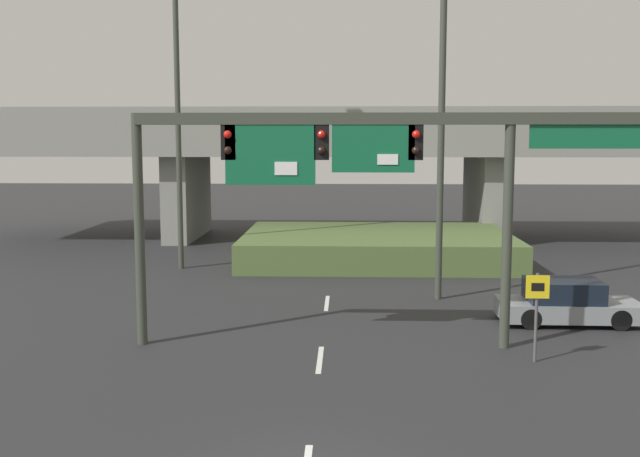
% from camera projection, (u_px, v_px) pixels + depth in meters
% --- Properties ---
extents(lane_markings, '(0.14, 29.18, 0.01)m').
position_uv_depth(lane_markings, '(327.00, 303.00, 26.29)').
color(lane_markings, silver).
rests_on(lane_markings, ground).
extents(signal_gantry, '(14.18, 0.44, 6.46)m').
position_uv_depth(signal_gantry, '(361.00, 160.00, 20.26)').
color(signal_gantry, '#383D33').
rests_on(signal_gantry, ground).
extents(speed_limit_sign, '(0.60, 0.11, 2.34)m').
position_uv_depth(speed_limit_sign, '(537.00, 304.00, 19.25)').
color(speed_limit_sign, '#4C4C4C').
rests_on(speed_limit_sign, ground).
extents(highway_light_pole_near, '(0.70, 0.36, 16.37)m').
position_uv_depth(highway_light_pole_near, '(443.00, 57.00, 25.92)').
color(highway_light_pole_near, '#383D33').
rests_on(highway_light_pole_near, ground).
extents(highway_light_pole_far, '(0.70, 0.36, 15.62)m').
position_uv_depth(highway_light_pole_far, '(177.00, 81.00, 32.22)').
color(highway_light_pole_far, '#383D33').
rests_on(highway_light_pole_far, ground).
extents(overpass_bridge, '(40.32, 9.09, 7.34)m').
position_uv_depth(overpass_bridge, '(335.00, 147.00, 42.57)').
color(overpass_bridge, gray).
rests_on(overpass_bridge, ground).
extents(grass_embankment, '(12.49, 8.97, 1.29)m').
position_uv_depth(grass_embankment, '(377.00, 246.00, 35.49)').
color(grass_embankment, '#4C6033').
rests_on(grass_embankment, ground).
extents(parked_sedan_near_right, '(4.35, 1.92, 1.38)m').
position_uv_depth(parked_sedan_near_right, '(567.00, 303.00, 23.41)').
color(parked_sedan_near_right, gray).
rests_on(parked_sedan_near_right, ground).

